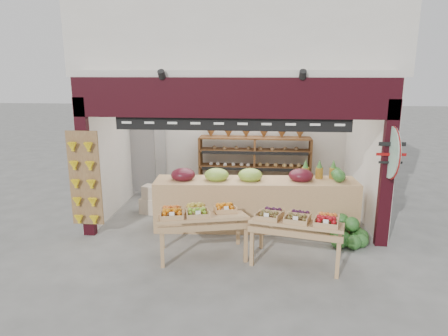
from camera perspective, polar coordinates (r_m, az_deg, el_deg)
ground at (r=8.66m, az=1.49°, el=-7.34°), size 60.00×60.00×0.00m
shop_structure at (r=9.73m, az=2.30°, el=18.49°), size 6.36×5.12×5.40m
banana_board at (r=7.87m, az=-19.32°, el=-1.74°), size 0.60×0.15×1.80m
gift_sign at (r=7.40m, az=22.75°, el=2.06°), size 0.04×0.93×0.92m
back_shelving at (r=10.11m, az=4.40°, el=2.41°), size 2.82×0.46×1.76m
refrigerator at (r=10.52m, az=-10.97°, el=1.80°), size 0.85×0.85×1.97m
cardboard_stack at (r=9.02m, az=-8.99°, el=-5.04°), size 1.03×0.74×0.64m
mid_counter at (r=8.07m, az=4.36°, el=-4.86°), size 4.04×1.04×1.23m
display_table_left at (r=6.82m, az=-4.00°, el=-6.64°), size 1.64×1.15×0.96m
display_table_right at (r=6.67m, az=10.50°, el=-7.32°), size 1.61×1.12×0.95m
watermelon_pile at (r=7.76m, az=17.39°, el=-9.08°), size 0.73×0.68×0.52m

